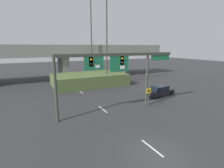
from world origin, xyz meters
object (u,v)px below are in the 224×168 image
object	(u,v)px
signal_gantry	(115,65)
parked_sedan_near_right	(160,91)
speed_limit_sign	(148,95)
highway_light_pole_near	(91,36)
highway_light_pole_far	(107,35)

from	to	relation	value
signal_gantry	parked_sedan_near_right	distance (m)	10.29
signal_gantry	speed_limit_sign	xyz separation A→B (m)	(4.05, -0.64, -3.58)
signal_gantry	parked_sedan_near_right	xyz separation A→B (m)	(8.88, 2.67, -4.45)
signal_gantry	speed_limit_sign	size ratio (longest dim) A/B	5.84
signal_gantry	parked_sedan_near_right	bearing A→B (deg)	16.74
signal_gantry	speed_limit_sign	distance (m)	5.44
speed_limit_sign	highway_light_pole_near	xyz separation A→B (m)	(0.11, 19.36, 7.74)
signal_gantry	highway_light_pole_near	size ratio (longest dim) A/B	0.78
signal_gantry	speed_limit_sign	world-z (taller)	signal_gantry
signal_gantry	parked_sedan_near_right	size ratio (longest dim) A/B	3.04
speed_limit_sign	highway_light_pole_near	world-z (taller)	highway_light_pole_near
highway_light_pole_far	parked_sedan_near_right	distance (m)	13.47
speed_limit_sign	parked_sedan_near_right	world-z (taller)	speed_limit_sign
signal_gantry	highway_light_pole_far	xyz separation A→B (m)	(4.68, 12.30, 3.99)
parked_sedan_near_right	signal_gantry	bearing A→B (deg)	-173.50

